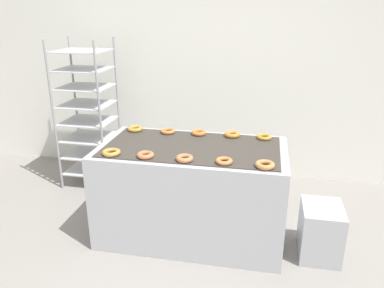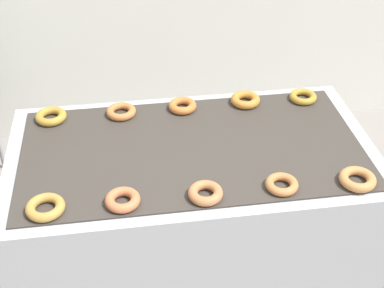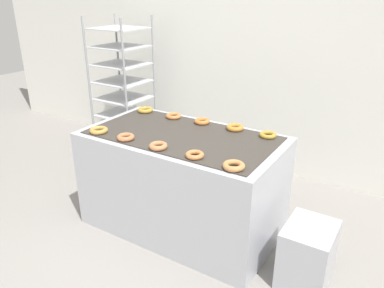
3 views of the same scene
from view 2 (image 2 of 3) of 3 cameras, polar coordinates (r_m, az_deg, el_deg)
name	(u,v)px [view 2 (image 2 of 3)]	position (r m, az deg, el deg)	size (l,w,h in m)	color
fryer_machine	(192,219)	(2.57, 0.01, -8.01)	(1.58, 0.87, 0.85)	#A8AAB2
donut_near_leftmost	(45,207)	(2.05, -15.37, -6.54)	(0.15, 0.15, 0.04)	#AF8139
donut_near_left	(123,200)	(2.03, -7.41, -5.94)	(0.13, 0.13, 0.04)	#B86941
donut_near_center	(205,193)	(2.04, 1.45, -5.26)	(0.13, 0.13, 0.04)	#B26F43
donut_near_right	(282,184)	(2.11, 9.55, -4.27)	(0.13, 0.13, 0.03)	#B6713E
donut_near_rightmost	(357,179)	(2.20, 17.24, -3.61)	(0.15, 0.15, 0.04)	#B87943
donut_far_leftmost	(51,116)	(2.55, -14.81, 2.86)	(0.14, 0.14, 0.04)	#A7802E
donut_far_left	(121,112)	(2.52, -7.56, 3.45)	(0.14, 0.14, 0.03)	#B86E39
donut_far_center	(182,106)	(2.54, -1.03, 4.10)	(0.13, 0.13, 0.04)	#BE6A30
donut_far_right	(245,100)	(2.60, 5.72, 4.71)	(0.14, 0.14, 0.04)	#BB772D
donut_far_rightmost	(303,97)	(2.67, 11.76, 4.95)	(0.13, 0.13, 0.03)	#A77F2B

